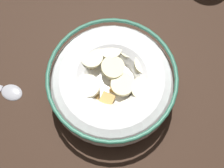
% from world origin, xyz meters
% --- Properties ---
extents(ground_plane, '(1.19, 1.19, 0.02)m').
position_xyz_m(ground_plane, '(0.00, 0.00, -0.01)').
color(ground_plane, '#332116').
extents(cereal_bowl, '(0.20, 0.20, 0.06)m').
position_xyz_m(cereal_bowl, '(0.00, 0.00, 0.03)').
color(cereal_bowl, white).
rests_on(cereal_bowl, ground_plane).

